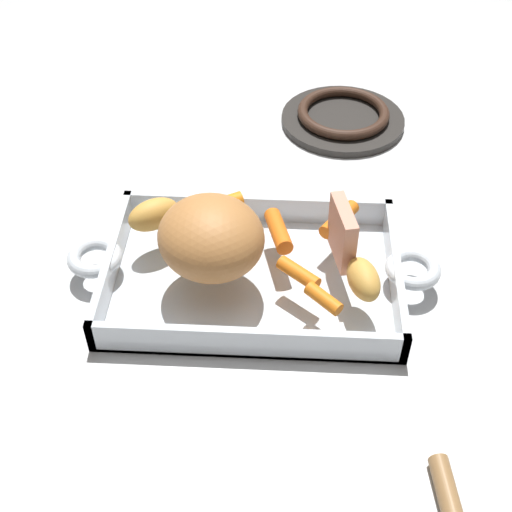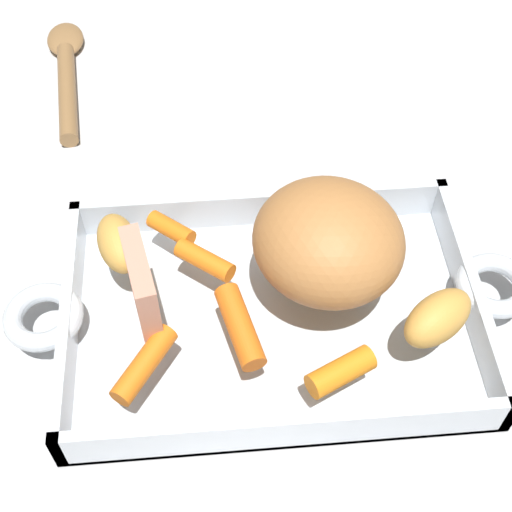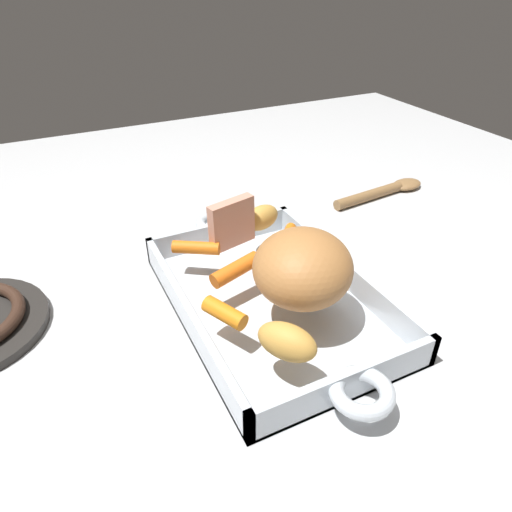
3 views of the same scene
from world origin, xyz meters
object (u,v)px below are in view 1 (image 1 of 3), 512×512
at_px(pork_roast, 211,238).
at_px(baby_carrot_southwest, 278,231).
at_px(baby_carrot_northeast, 324,299).
at_px(roast_slice_outer, 342,233).
at_px(baby_carrot_southeast, 339,219).
at_px(baby_carrot_long, 298,273).
at_px(potato_corner, 363,279).
at_px(baby_carrot_northwest, 222,205).
at_px(roasting_dish, 252,274).
at_px(stove_burner_rear, 343,117).
at_px(potato_golden_large, 153,215).

xyz_separation_m(pork_roast, baby_carrot_southwest, (-0.07, -0.05, -0.03)).
bearing_deg(baby_carrot_southwest, baby_carrot_northeast, 116.19).
bearing_deg(roast_slice_outer, baby_carrot_northeast, 75.17).
height_order(baby_carrot_northeast, baby_carrot_southwest, baby_carrot_southwest).
bearing_deg(baby_carrot_southeast, baby_carrot_long, 62.81).
xyz_separation_m(pork_roast, roast_slice_outer, (-0.14, -0.02, -0.01)).
distance_m(baby_carrot_southeast, potato_corner, 0.11).
bearing_deg(baby_carrot_northwest, roasting_dish, 117.43).
bearing_deg(baby_carrot_long, baby_carrot_northwest, -49.91).
relative_size(roasting_dish, baby_carrot_northeast, 10.00).
relative_size(roast_slice_outer, potato_corner, 1.14).
xyz_separation_m(baby_carrot_southeast, potato_corner, (-0.02, 0.11, 0.01)).
height_order(pork_roast, baby_carrot_southwest, pork_roast).
relative_size(baby_carrot_long, baby_carrot_southeast, 0.81).
xyz_separation_m(roast_slice_outer, stove_burner_rear, (-0.02, -0.34, -0.06)).
xyz_separation_m(roasting_dish, potato_corner, (-0.12, 0.05, 0.05)).
xyz_separation_m(baby_carrot_southeast, potato_golden_large, (0.22, 0.02, 0.01)).
height_order(baby_carrot_northwest, potato_corner, potato_corner).
bearing_deg(baby_carrot_northwest, baby_carrot_southwest, 147.49).
bearing_deg(baby_carrot_southwest, roasting_dish, 51.10).
xyz_separation_m(baby_carrot_northwest, potato_golden_large, (0.08, 0.03, 0.01)).
bearing_deg(baby_carrot_northwest, baby_carrot_southeast, 172.51).
bearing_deg(roasting_dish, potato_corner, 158.74).
bearing_deg(stove_burner_rear, roasting_dish, 71.13).
relative_size(pork_roast, baby_carrot_northeast, 2.77).
bearing_deg(baby_carrot_long, potato_corner, 167.35).
bearing_deg(baby_carrot_long, roast_slice_outer, -139.42).
bearing_deg(roasting_dish, pork_roast, 19.80).
height_order(roasting_dish, baby_carrot_northeast, baby_carrot_northeast).
height_order(pork_roast, baby_carrot_northeast, pork_roast).
xyz_separation_m(roasting_dish, roast_slice_outer, (-0.10, -0.01, 0.06)).
relative_size(pork_roast, baby_carrot_southwest, 1.76).
bearing_deg(baby_carrot_northeast, roast_slice_outer, -104.83).
relative_size(pork_roast, stove_burner_rear, 0.63).
relative_size(pork_roast, roast_slice_outer, 1.79).
relative_size(baby_carrot_southeast, potato_golden_large, 1.01).
distance_m(baby_carrot_southwest, baby_carrot_northwest, 0.08).
height_order(potato_corner, stove_burner_rear, potato_corner).
xyz_separation_m(baby_carrot_long, baby_carrot_southwest, (0.02, -0.07, 0.00)).
height_order(pork_roast, potato_corner, pork_roast).
height_order(baby_carrot_long, potato_golden_large, potato_golden_large).
bearing_deg(pork_roast, baby_carrot_long, 170.58).
bearing_deg(baby_carrot_southeast, baby_carrot_northwest, -7.49).
bearing_deg(potato_corner, baby_carrot_northeast, 26.36).
bearing_deg(roasting_dish, baby_carrot_northeast, 139.37).
height_order(baby_carrot_northeast, baby_carrot_northwest, baby_carrot_northwest).
bearing_deg(baby_carrot_southeast, potato_golden_large, 3.96).
relative_size(baby_carrot_long, potato_golden_large, 0.82).
bearing_deg(potato_corner, roasting_dish, -21.26).
bearing_deg(baby_carrot_long, potato_golden_large, -24.40).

